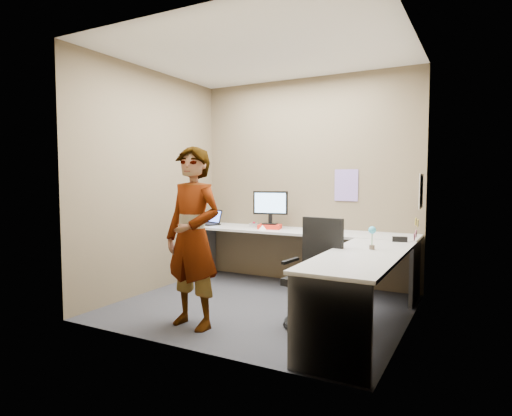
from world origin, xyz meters
The scene contains 21 objects.
ground centered at (0.00, 0.00, 0.00)m, with size 3.00×3.00×0.00m, color #28282D.
wall_back centered at (0.00, 1.30, 1.35)m, with size 3.00×3.00×0.00m, color brown.
wall_right centered at (1.50, 0.00, 1.35)m, with size 2.70×2.70×0.00m, color brown.
wall_left centered at (-1.50, 0.00, 1.35)m, with size 2.70×2.70×0.00m, color brown.
ceiling centered at (0.00, 0.00, 2.70)m, with size 3.00×3.00×0.00m, color white.
desk centered at (0.44, 0.39, 0.59)m, with size 2.98×2.58×0.73m.
paper_ream centered at (-0.36, 0.94, 0.76)m, with size 0.29×0.21×0.06m, color red.
monitor centered at (-0.36, 0.96, 1.04)m, with size 0.45×0.18×0.43m.
laptop centered at (-1.32, 1.01, 0.78)m, with size 0.37×0.34×0.21m.
trackball_mouse centered at (-0.66, 1.07, 0.76)m, with size 0.12×0.08×0.07m.
origami centered at (-0.40, 0.82, 0.76)m, with size 0.10×0.10×0.06m, color white.
stapler centered at (1.34, 0.55, 0.76)m, with size 0.15×0.04×0.06m, color black.
flower centered at (1.19, -0.06, 0.87)m, with size 0.07×0.07×0.22m.
calendar_purple centered at (0.55, 1.29, 1.30)m, with size 0.30×0.01×0.40m, color #846BB7.
calendar_white centered at (1.49, 0.90, 1.25)m, with size 0.01×0.28×0.38m, color white.
sticky_note_a centered at (1.49, 0.55, 0.95)m, with size 0.01×0.07×0.07m, color #F2E059.
sticky_note_b centered at (1.49, 0.60, 0.82)m, with size 0.01×0.07×0.07m, color pink.
sticky_note_c centered at (1.49, 0.48, 0.80)m, with size 0.01×0.07×0.07m, color pink.
sticky_note_d centered at (1.49, 0.70, 0.92)m, with size 0.01×0.07×0.07m, color #F2E059.
office_chair centered at (0.72, -0.28, 0.41)m, with size 0.54×0.53×0.99m.
person centered at (-0.28, -0.83, 0.84)m, with size 0.61×0.40×1.68m, color #999399.
Camera 1 is at (2.10, -4.02, 1.39)m, focal length 30.00 mm.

